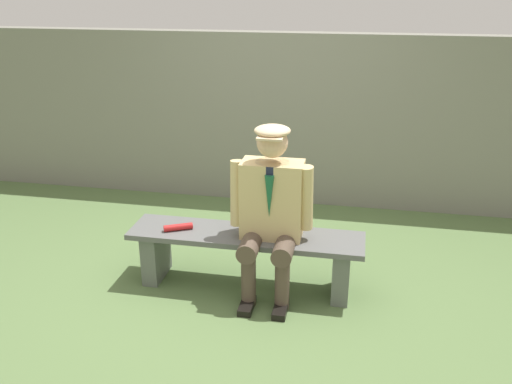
{
  "coord_description": "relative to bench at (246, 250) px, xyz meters",
  "views": [
    {
      "loc": [
        -0.82,
        3.74,
        2.29
      ],
      "look_at": [
        -0.08,
        0.0,
        0.81
      ],
      "focal_mm": 38.34,
      "sensor_mm": 36.0,
      "label": 1
    }
  ],
  "objects": [
    {
      "name": "seated_man",
      "position": [
        -0.2,
        0.06,
        0.41
      ],
      "size": [
        0.63,
        0.58,
        1.33
      ],
      "color": "tan",
      "rests_on": "ground"
    },
    {
      "name": "rolled_magazine",
      "position": [
        0.53,
        0.05,
        0.17
      ],
      "size": [
        0.22,
        0.15,
        0.05
      ],
      "primitive_type": "cylinder",
      "rotation": [
        0.0,
        1.57,
        0.47
      ],
      "color": "#B21E1E",
      "rests_on": "bench"
    },
    {
      "name": "stadium_wall",
      "position": [
        0.0,
        -1.94,
        0.59
      ],
      "size": [
        12.0,
        0.24,
        1.8
      ],
      "primitive_type": "cube",
      "color": "gray",
      "rests_on": "ground"
    },
    {
      "name": "ground_plane",
      "position": [
        0.0,
        0.0,
        -0.32
      ],
      "size": [
        30.0,
        30.0,
        0.0
      ],
      "primitive_type": "plane",
      "color": "#567040"
    },
    {
      "name": "bench",
      "position": [
        0.0,
        0.0,
        0.0
      ],
      "size": [
        1.83,
        0.42,
        0.46
      ],
      "color": "#585958",
      "rests_on": "ground"
    }
  ]
}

